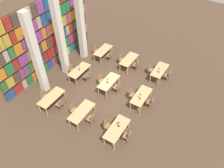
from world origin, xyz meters
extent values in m
plane|color=#4C3828|center=(0.00, 0.00, 0.00)|extent=(40.00, 40.00, 0.00)
cube|color=brown|center=(0.00, 5.42, 2.75)|extent=(9.43, 0.06, 5.50)
cube|color=brown|center=(0.00, 5.42, 0.01)|extent=(9.43, 0.35, 0.03)
cube|color=navy|center=(-4.30, 5.39, 0.37)|extent=(0.63, 0.20, 0.68)
cube|color=maroon|center=(-3.61, 5.39, 0.37)|extent=(0.69, 0.20, 0.68)
cube|color=tan|center=(-3.02, 5.39, 0.37)|extent=(0.37, 0.20, 0.68)
cube|color=#236B38|center=(-2.52, 5.39, 0.37)|extent=(0.51, 0.20, 0.68)
cube|color=orange|center=(-1.99, 5.39, 0.37)|extent=(0.50, 0.20, 0.68)
cube|color=tan|center=(-1.45, 5.39, 0.37)|extent=(0.46, 0.20, 0.68)
cube|color=#236B38|center=(-0.92, 5.39, 0.37)|extent=(0.46, 0.20, 0.68)
cube|color=navy|center=(-0.44, 5.39, 0.37)|extent=(0.43, 0.20, 0.68)
cube|color=#84387A|center=(0.00, 5.39, 0.37)|extent=(0.39, 0.20, 0.68)
cube|color=#47382D|center=(0.38, 5.39, 0.37)|extent=(0.29, 0.20, 0.68)
cube|color=#B7932D|center=(0.72, 5.39, 0.37)|extent=(0.29, 0.20, 0.68)
cube|color=#236B38|center=(1.12, 5.39, 0.37)|extent=(0.38, 0.20, 0.68)
cube|color=tan|center=(1.70, 5.39, 0.37)|extent=(0.69, 0.20, 0.68)
cube|color=#236B38|center=(2.27, 5.39, 0.37)|extent=(0.40, 0.20, 0.68)
cube|color=navy|center=(2.72, 5.39, 0.37)|extent=(0.43, 0.20, 0.68)
cube|color=#47382D|center=(3.20, 5.39, 0.37)|extent=(0.45, 0.20, 0.68)
cube|color=orange|center=(3.63, 5.39, 0.37)|extent=(0.31, 0.20, 0.68)
cube|color=#84387A|center=(3.97, 5.39, 0.37)|extent=(0.27, 0.20, 0.68)
cube|color=#47382D|center=(4.40, 5.39, 0.37)|extent=(0.48, 0.20, 0.68)
cube|color=brown|center=(0.00, 5.42, 0.93)|extent=(9.43, 0.35, 0.03)
cube|color=#236B38|center=(-4.46, 5.39, 1.30)|extent=(0.30, 0.20, 0.72)
cube|color=#B7932D|center=(-3.95, 5.39, 1.30)|extent=(0.57, 0.20, 0.72)
cube|color=#47382D|center=(-3.38, 5.39, 1.30)|extent=(0.47, 0.20, 0.72)
cube|color=#84387A|center=(-2.94, 5.39, 1.30)|extent=(0.36, 0.20, 0.72)
cube|color=#84387A|center=(-2.56, 5.39, 1.30)|extent=(0.33, 0.20, 0.72)
cube|color=#236B38|center=(-2.22, 5.39, 1.30)|extent=(0.29, 0.20, 0.72)
cube|color=#B7932D|center=(-1.81, 5.39, 1.30)|extent=(0.40, 0.20, 0.72)
cube|color=#84387A|center=(-1.38, 5.39, 1.30)|extent=(0.32, 0.20, 0.72)
cube|color=navy|center=(-0.98, 5.39, 1.30)|extent=(0.31, 0.20, 0.72)
cube|color=maroon|center=(-0.61, 5.39, 1.30)|extent=(0.33, 0.20, 0.72)
cube|color=maroon|center=(-0.23, 5.39, 1.30)|extent=(0.29, 0.20, 0.72)
cube|color=maroon|center=(0.15, 5.39, 1.30)|extent=(0.38, 0.20, 0.72)
cube|color=#84387A|center=(0.66, 5.39, 1.30)|extent=(0.48, 0.20, 0.72)
cube|color=orange|center=(1.31, 5.39, 1.30)|extent=(0.66, 0.20, 0.72)
cube|color=#236B38|center=(1.88, 5.39, 1.30)|extent=(0.38, 0.20, 0.72)
cube|color=#84387A|center=(2.36, 5.39, 1.30)|extent=(0.51, 0.20, 0.72)
cube|color=maroon|center=(2.86, 5.39, 1.30)|extent=(0.36, 0.20, 0.72)
cube|color=navy|center=(3.25, 5.39, 1.30)|extent=(0.30, 0.20, 0.72)
cube|color=#B7932D|center=(3.59, 5.39, 1.30)|extent=(0.32, 0.20, 0.72)
cube|color=maroon|center=(4.13, 5.39, 1.30)|extent=(0.66, 0.20, 0.72)
cube|color=tan|center=(4.60, 5.39, 1.30)|extent=(0.13, 0.20, 0.72)
cube|color=brown|center=(0.00, 5.42, 1.85)|extent=(9.43, 0.35, 0.03)
cube|color=orange|center=(-4.31, 5.39, 2.23)|extent=(0.60, 0.20, 0.73)
cube|color=#236B38|center=(-3.65, 5.39, 2.23)|extent=(0.61, 0.20, 0.73)
cube|color=maroon|center=(-3.11, 5.39, 2.23)|extent=(0.40, 0.20, 0.73)
cube|color=#84387A|center=(-2.49, 5.39, 2.23)|extent=(0.69, 0.20, 0.73)
cube|color=tan|center=(-1.84, 5.39, 2.23)|extent=(0.47, 0.20, 0.73)
cube|color=#B7932D|center=(-1.39, 5.39, 2.23)|extent=(0.34, 0.20, 0.73)
cube|color=#47382D|center=(-0.97, 5.39, 2.23)|extent=(0.41, 0.20, 0.73)
cube|color=orange|center=(-0.48, 5.39, 2.23)|extent=(0.46, 0.20, 0.73)
cube|color=#47382D|center=(-0.02, 5.39, 2.23)|extent=(0.36, 0.20, 0.73)
cube|color=maroon|center=(0.43, 5.39, 2.23)|extent=(0.49, 0.20, 0.73)
cube|color=#236B38|center=(1.01, 5.39, 2.23)|extent=(0.57, 0.20, 0.73)
cube|color=navy|center=(1.63, 5.39, 2.23)|extent=(0.59, 0.20, 0.73)
cube|color=tan|center=(2.17, 5.39, 2.23)|extent=(0.37, 0.20, 0.73)
cube|color=maroon|center=(2.67, 5.39, 2.23)|extent=(0.53, 0.20, 0.73)
cube|color=#236B38|center=(3.19, 5.39, 2.23)|extent=(0.46, 0.20, 0.73)
cube|color=#236B38|center=(3.77, 5.39, 2.23)|extent=(0.61, 0.20, 0.73)
cube|color=maroon|center=(4.33, 5.39, 2.23)|extent=(0.35, 0.20, 0.73)
cube|color=#84387A|center=(4.60, 5.39, 2.23)|extent=(0.13, 0.20, 0.73)
cube|color=brown|center=(0.00, 5.42, 2.77)|extent=(9.43, 0.35, 0.03)
cube|color=#47382D|center=(-3.93, 5.39, 3.16)|extent=(0.34, 0.20, 0.77)
cube|color=tan|center=(-3.53, 5.39, 3.16)|extent=(0.33, 0.20, 0.77)
cube|color=#236B38|center=(-3.13, 5.39, 3.16)|extent=(0.36, 0.20, 0.77)
cube|color=orange|center=(-2.58, 5.39, 3.16)|extent=(0.61, 0.20, 0.77)
cube|color=#84387A|center=(-1.98, 5.39, 3.16)|extent=(0.44, 0.20, 0.77)
cube|color=navy|center=(-1.60, 5.39, 3.16)|extent=(0.27, 0.20, 0.77)
cube|color=#84387A|center=(-1.22, 5.39, 3.16)|extent=(0.36, 0.20, 0.77)
cube|color=#84387A|center=(-0.71, 5.39, 3.16)|extent=(0.56, 0.20, 0.77)
cube|color=orange|center=(-0.24, 5.39, 3.16)|extent=(0.35, 0.20, 0.77)
cube|color=#84387A|center=(0.14, 5.39, 3.16)|extent=(0.26, 0.20, 0.77)
cube|color=orange|center=(0.59, 5.39, 3.16)|extent=(0.52, 0.20, 0.77)
cube|color=tan|center=(1.24, 5.39, 3.16)|extent=(0.69, 0.20, 0.77)
cube|color=#B7932D|center=(1.91, 5.39, 3.16)|extent=(0.54, 0.20, 0.77)
cube|color=#84387A|center=(2.42, 5.39, 3.16)|extent=(0.40, 0.20, 0.77)
cube|color=orange|center=(2.90, 5.39, 3.16)|extent=(0.52, 0.20, 0.77)
cube|color=#B7932D|center=(3.44, 5.39, 3.16)|extent=(0.44, 0.20, 0.77)
cube|color=#B7932D|center=(4.00, 5.39, 3.16)|extent=(0.61, 0.20, 0.77)
cube|color=orange|center=(4.48, 5.39, 3.16)|extent=(0.29, 0.20, 0.77)
cube|color=brown|center=(0.00, 5.42, 3.68)|extent=(9.43, 0.35, 0.03)
cube|color=#B7932D|center=(-3.52, 5.39, 4.09)|extent=(0.28, 0.20, 0.80)
cube|color=#B7932D|center=(-3.12, 5.39, 4.09)|extent=(0.42, 0.20, 0.80)
cube|color=maroon|center=(-2.67, 5.39, 4.09)|extent=(0.33, 0.20, 0.80)
cube|color=orange|center=(-2.17, 5.39, 4.09)|extent=(0.53, 0.20, 0.80)
cube|color=orange|center=(-1.54, 5.39, 4.09)|extent=(0.61, 0.20, 0.80)
cube|color=#84387A|center=(-0.91, 5.39, 4.09)|extent=(0.51, 0.20, 0.80)
cube|color=tan|center=(-0.45, 5.39, 4.09)|extent=(0.36, 0.20, 0.80)
cube|color=navy|center=(0.01, 5.39, 4.09)|extent=(0.46, 0.20, 0.80)
cube|color=navy|center=(0.55, 5.39, 4.09)|extent=(0.50, 0.20, 0.80)
cube|color=orange|center=(1.08, 5.39, 4.09)|extent=(0.41, 0.20, 0.80)
cube|color=maroon|center=(1.49, 5.39, 4.09)|extent=(0.29, 0.20, 0.80)
cube|color=#236B38|center=(2.04, 5.39, 4.09)|extent=(0.65, 0.20, 0.80)
cube|color=#236B38|center=(2.60, 5.39, 4.09)|extent=(0.42, 0.20, 0.80)
cube|color=#84387A|center=(3.11, 5.39, 4.09)|extent=(0.51, 0.20, 0.80)
cube|color=#236B38|center=(3.56, 5.39, 4.09)|extent=(0.32, 0.20, 0.80)
cube|color=brown|center=(0.00, 5.42, 4.60)|extent=(9.43, 0.35, 0.03)
cube|color=maroon|center=(-2.71, 5.39, 5.01)|extent=(0.45, 0.20, 0.80)
cube|color=#47382D|center=(-2.17, 5.39, 5.01)|extent=(0.47, 0.20, 0.80)
cube|color=navy|center=(-1.67, 5.39, 5.01)|extent=(0.44, 0.20, 0.80)
cube|color=tan|center=(-1.15, 5.39, 5.01)|extent=(0.55, 0.20, 0.80)
cube|color=#47382D|center=(-0.62, 5.39, 5.01)|extent=(0.43, 0.20, 0.80)
cube|color=#84387A|center=(-0.05, 5.39, 5.01)|extent=(0.59, 0.20, 0.80)
cube|color=navy|center=(0.58, 5.39, 5.01)|extent=(0.54, 0.20, 0.80)
cube|color=#236B38|center=(1.06, 5.39, 5.01)|extent=(0.37, 0.20, 0.80)
cube|color=silver|center=(-2.36, 4.01, 3.00)|extent=(0.46, 0.46, 6.00)
cube|color=silver|center=(0.00, 4.01, 3.00)|extent=(0.46, 0.46, 6.00)
cube|color=silver|center=(2.36, 4.01, 3.00)|extent=(0.46, 0.46, 6.00)
cube|color=tan|center=(-3.09, -2.47, 0.75)|extent=(1.92, 0.82, 0.04)
cylinder|color=tan|center=(-3.97, -2.80, 0.36)|extent=(0.07, 0.07, 0.73)
cylinder|color=tan|center=(-2.21, -2.80, 0.36)|extent=(0.07, 0.07, 0.73)
cylinder|color=tan|center=(-3.97, -2.14, 0.36)|extent=(0.07, 0.07, 0.73)
cylinder|color=tan|center=(-2.21, -2.14, 0.36)|extent=(0.07, 0.07, 0.73)
cylinder|color=olive|center=(-3.22, -2.93, 0.21)|extent=(0.04, 0.04, 0.42)
cylinder|color=olive|center=(-2.86, -2.93, 0.21)|extent=(0.04, 0.04, 0.42)
cylinder|color=olive|center=(-3.22, -3.27, 0.21)|extent=(0.04, 0.04, 0.42)
cylinder|color=olive|center=(-2.86, -3.27, 0.21)|extent=(0.04, 0.04, 0.42)
cube|color=olive|center=(-3.04, -3.10, 0.44)|extent=(0.42, 0.40, 0.04)
cube|color=olive|center=(-3.04, -3.28, 0.67)|extent=(0.40, 0.03, 0.42)
cylinder|color=olive|center=(-2.86, -2.01, 0.21)|extent=(0.04, 0.04, 0.42)
cylinder|color=olive|center=(-3.22, -2.01, 0.21)|extent=(0.04, 0.04, 0.42)
cylinder|color=olive|center=(-2.86, -1.67, 0.21)|extent=(0.04, 0.04, 0.42)
cylinder|color=olive|center=(-3.22, -1.67, 0.21)|extent=(0.04, 0.04, 0.42)
cube|color=olive|center=(-3.04, -1.84, 0.44)|extent=(0.42, 0.40, 0.04)
cube|color=olive|center=(-3.04, -1.65, 0.67)|extent=(0.40, 0.03, 0.42)
cylinder|color=#232328|center=(-2.91, -2.47, 0.77)|extent=(0.14, 0.14, 0.01)
cylinder|color=#232328|center=(-2.91, -2.47, 0.94)|extent=(0.02, 0.02, 0.33)
cone|color=#232328|center=(-2.91, -2.47, 1.14)|extent=(0.11, 0.11, 0.07)
cube|color=tan|center=(0.01, -2.54, 0.75)|extent=(1.92, 0.82, 0.04)
cylinder|color=tan|center=(-0.87, -2.87, 0.36)|extent=(0.07, 0.07, 0.73)
cylinder|color=tan|center=(0.89, -2.87, 0.36)|extent=(0.07, 0.07, 0.73)
cylinder|color=tan|center=(-0.87, -2.20, 0.36)|extent=(0.07, 0.07, 0.73)
cylinder|color=tan|center=(0.89, -2.20, 0.36)|extent=(0.07, 0.07, 0.73)
cylinder|color=olive|center=(-0.14, -3.00, 0.21)|extent=(0.04, 0.04, 0.42)
cylinder|color=olive|center=(0.22, -3.00, 0.21)|extent=(0.04, 0.04, 0.42)
cylinder|color=olive|center=(-0.14, -3.34, 0.21)|extent=(0.04, 0.04, 0.42)
cylinder|color=olive|center=(0.22, -3.34, 0.21)|extent=(0.04, 0.04, 0.42)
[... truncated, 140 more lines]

